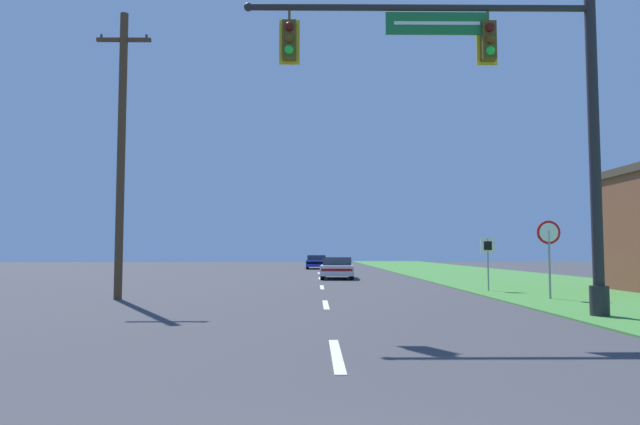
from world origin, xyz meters
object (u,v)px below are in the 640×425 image
Objects in this scene: signal_mast at (510,105)px; route_sign_post at (488,252)px; car_ahead at (337,268)px; far_car at (316,262)px; stop_sign at (549,242)px; utility_pole_near at (121,149)px.

signal_mast is 4.27× the size of route_sign_post.
route_sign_post reaches higher than car_ahead.
far_car is 29.64m from route_sign_post.
stop_sign is 14.25m from utility_pole_near.
far_car is (-1.11, 18.34, 0.00)m from car_ahead.
far_car is 0.47× the size of utility_pole_near.
utility_pole_near reaches higher than far_car.
car_ahead is at bearing 113.70° from stop_sign.
stop_sign is (6.27, -14.28, 1.26)m from car_ahead.
utility_pole_near reaches higher than stop_sign.
car_ahead is at bearing 117.21° from route_sign_post.
utility_pole_near is at bearing -101.44° from far_car.
stop_sign is at bearing -77.25° from route_sign_post.
utility_pole_near is at bearing 155.17° from signal_mast.
car_ahead is 0.96× the size of far_car.
stop_sign is (7.38, -32.62, 1.26)m from far_car.
far_car is at bearing 93.46° from car_ahead.
stop_sign reaches higher than car_ahead.
signal_mast is at bearing -24.83° from utility_pole_near.
signal_mast is 9.48m from route_sign_post.
route_sign_post is 0.21× the size of utility_pole_near.
route_sign_post is at bearing 14.73° from utility_pole_near.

